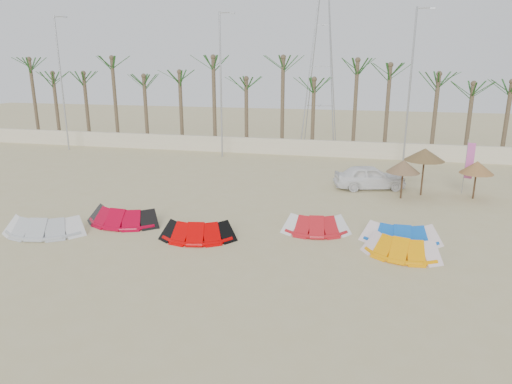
% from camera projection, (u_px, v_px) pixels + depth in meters
% --- Properties ---
extents(ground, '(120.00, 120.00, 0.00)m').
position_uv_depth(ground, '(220.00, 269.00, 16.83)').
color(ground, tan).
rests_on(ground, ground).
extents(boundary_wall, '(60.00, 0.30, 1.30)m').
position_uv_depth(boundary_wall, '(300.00, 147.00, 37.28)').
color(boundary_wall, beige).
rests_on(boundary_wall, ground).
extents(palm_line, '(52.00, 4.00, 7.70)m').
position_uv_depth(palm_line, '(312.00, 74.00, 36.95)').
color(palm_line, brown).
rests_on(palm_line, ground).
extents(lamp_a, '(1.25, 0.14, 11.00)m').
position_uv_depth(lamp_a, '(62.00, 82.00, 38.28)').
color(lamp_a, '#A5A8AD').
rests_on(lamp_a, ground).
extents(lamp_b, '(1.25, 0.14, 11.00)m').
position_uv_depth(lamp_b, '(221.00, 83.00, 35.28)').
color(lamp_b, '#A5A8AD').
rests_on(lamp_b, ground).
extents(lamp_c, '(1.25, 0.14, 11.00)m').
position_uv_depth(lamp_c, '(411.00, 85.00, 32.27)').
color(lamp_c, '#A5A8AD').
rests_on(lamp_c, ground).
extents(pylon, '(3.00, 3.00, 14.00)m').
position_uv_depth(pylon, '(318.00, 143.00, 42.86)').
color(pylon, '#A5A8AD').
rests_on(pylon, ground).
extents(kite_grey, '(3.71, 2.04, 0.90)m').
position_uv_depth(kite_grey, '(48.00, 223.00, 20.39)').
color(kite_grey, '#A5AAAE').
rests_on(kite_grey, ground).
extents(kite_red_left, '(3.61, 1.69, 0.90)m').
position_uv_depth(kite_red_left, '(125.00, 214.00, 21.65)').
color(kite_red_left, '#A9001D').
rests_on(kite_red_left, ground).
extents(kite_red_mid, '(3.36, 1.96, 0.90)m').
position_uv_depth(kite_red_mid, '(200.00, 228.00, 19.78)').
color(kite_red_mid, '#CB0000').
rests_on(kite_red_mid, ground).
extents(kite_red_right, '(3.10, 1.87, 0.90)m').
position_uv_depth(kite_red_right, '(317.00, 222.00, 20.52)').
color(kite_red_right, red).
rests_on(kite_red_right, ground).
extents(kite_orange, '(3.23, 2.15, 0.90)m').
position_uv_depth(kite_orange, '(400.00, 244.00, 18.04)').
color(kite_orange, '#FF9900').
rests_on(kite_orange, ground).
extents(kite_blue, '(3.22, 1.58, 0.90)m').
position_uv_depth(kite_blue, '(401.00, 231.00, 19.46)').
color(kite_blue, blue).
rests_on(kite_blue, ground).
extents(parasol_left, '(1.83, 1.83, 2.20)m').
position_uv_depth(parasol_left, '(403.00, 166.00, 25.09)').
color(parasol_left, '#4C331E').
rests_on(parasol_left, ground).
extents(parasol_mid, '(2.22, 2.22, 2.73)m').
position_uv_depth(parasol_mid, '(425.00, 155.00, 25.56)').
color(parasol_mid, '#4C331E').
rests_on(parasol_mid, ground).
extents(parasol_right, '(1.81, 1.81, 2.15)m').
position_uv_depth(parasol_right, '(477.00, 167.00, 25.04)').
color(parasol_right, '#4C331E').
rests_on(parasol_right, ground).
extents(flag_pink, '(0.44, 0.18, 3.16)m').
position_uv_depth(flag_pink, '(469.00, 162.00, 26.00)').
color(flag_pink, '#A5A8AD').
rests_on(flag_pink, ground).
extents(car, '(4.52, 2.78, 1.44)m').
position_uv_depth(car, '(370.00, 177.00, 27.38)').
color(car, white).
rests_on(car, ground).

